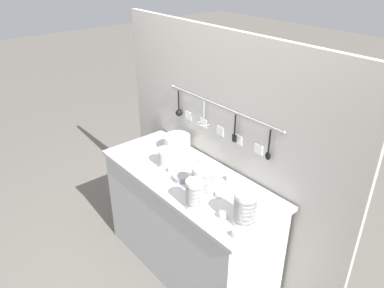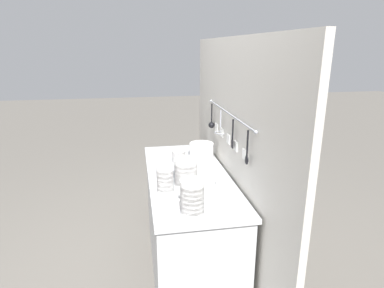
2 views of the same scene
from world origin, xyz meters
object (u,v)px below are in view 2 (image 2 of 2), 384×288
at_px(plate_stack, 202,151).
at_px(cup_front_right, 211,167).
at_px(bowl_stack_back_corner, 186,173).
at_px(bowl_stack_wide_centre, 192,198).
at_px(cup_edge_near, 194,190).
at_px(cup_back_right, 177,167).
at_px(bowl_stack_nested_right, 179,156).
at_px(bowl_stack_short_front, 165,180).
at_px(steel_mixing_bowl, 178,173).
at_px(cup_centre, 171,219).
at_px(cup_by_caddy, 178,203).
at_px(cup_mid_row, 203,179).
at_px(cup_back_left, 219,182).

relative_size(plate_stack, cup_front_right, 4.57).
bearing_deg(bowl_stack_back_corner, bowl_stack_wide_centre, -3.84).
height_order(plate_stack, cup_edge_near, plate_stack).
distance_m(plate_stack, cup_back_right, 0.35).
relative_size(bowl_stack_nested_right, plate_stack, 0.68).
distance_m(bowl_stack_back_corner, bowl_stack_short_front, 0.18).
relative_size(bowl_stack_nested_right, steel_mixing_bowl, 1.31).
height_order(bowl_stack_back_corner, cup_centre, bowl_stack_back_corner).
bearing_deg(plate_stack, cup_by_caddy, -20.51).
bearing_deg(plate_stack, cup_centre, -20.39).
height_order(bowl_stack_wide_centre, bowl_stack_back_corner, bowl_stack_wide_centre).
xyz_separation_m(cup_by_caddy, cup_mid_row, (-0.35, 0.23, 0.00)).
bearing_deg(cup_by_caddy, cup_edge_near, 142.97).
distance_m(bowl_stack_nested_right, cup_centre, 0.93).
distance_m(cup_by_caddy, cup_edge_near, 0.22).
xyz_separation_m(bowl_stack_back_corner, cup_centre, (0.47, -0.16, -0.08)).
distance_m(bowl_stack_nested_right, cup_mid_row, 0.41).
xyz_separation_m(plate_stack, cup_centre, (1.05, -0.39, -0.04)).
height_order(steel_mixing_bowl, cup_edge_near, cup_edge_near).
height_order(bowl_stack_wide_centre, cup_back_left, bowl_stack_wide_centre).
distance_m(plate_stack, cup_back_left, 0.60).
distance_m(bowl_stack_short_front, cup_mid_row, 0.33).
relative_size(steel_mixing_bowl, cup_mid_row, 2.37).
height_order(bowl_stack_nested_right, cup_edge_near, bowl_stack_nested_right).
bearing_deg(bowl_stack_nested_right, cup_back_right, -14.97).
distance_m(bowl_stack_nested_right, cup_front_right, 0.29).
xyz_separation_m(bowl_stack_short_front, cup_back_right, (-0.43, 0.14, -0.08)).
bearing_deg(cup_back_right, cup_edge_near, 7.21).
relative_size(bowl_stack_short_front, cup_front_right, 4.30).
xyz_separation_m(bowl_stack_wide_centre, cup_back_right, (-0.75, 0.01, -0.09)).
relative_size(cup_centre, cup_back_left, 1.00).
bearing_deg(bowl_stack_nested_right, cup_edge_near, 2.95).
height_order(bowl_stack_short_front, steel_mixing_bowl, bowl_stack_short_front).
distance_m(bowl_stack_wide_centre, cup_back_left, 0.48).
xyz_separation_m(bowl_stack_nested_right, cup_centre, (0.91, -0.17, -0.05)).
height_order(bowl_stack_wide_centre, cup_back_right, bowl_stack_wide_centre).
bearing_deg(cup_back_left, steel_mixing_bowl, -131.69).
height_order(bowl_stack_nested_right, plate_stack, bowl_stack_nested_right).
height_order(bowl_stack_short_front, cup_front_right, bowl_stack_short_front).
xyz_separation_m(steel_mixing_bowl, cup_edge_near, (0.33, 0.07, 0.00)).
relative_size(cup_by_caddy, cup_mid_row, 1.00).
distance_m(steel_mixing_bowl, cup_edge_near, 0.34).
bearing_deg(cup_centre, cup_by_caddy, 160.23).
bearing_deg(cup_centre, cup_front_right, 151.63).
bearing_deg(cup_mid_row, cup_back_right, -151.70).
height_order(bowl_stack_nested_right, bowl_stack_short_front, bowl_stack_short_front).
relative_size(cup_centre, cup_back_right, 1.00).
bearing_deg(cup_edge_near, bowl_stack_short_front, -98.11).
bearing_deg(steel_mixing_bowl, bowl_stack_back_corner, 7.61).
height_order(cup_back_right, cup_mid_row, same).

